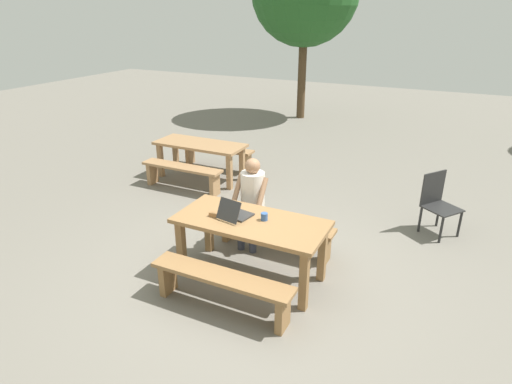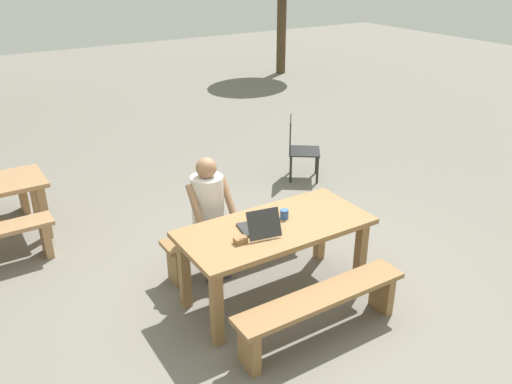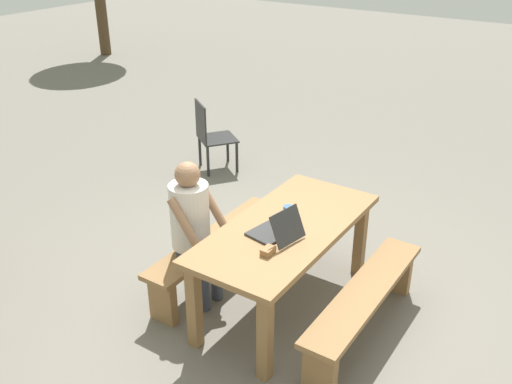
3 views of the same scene
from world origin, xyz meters
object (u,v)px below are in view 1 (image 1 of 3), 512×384
at_px(small_pouch, 214,214).
at_px(coffee_mug, 264,217).
at_px(picnic_table_front, 251,229).
at_px(laptop, 235,213).
at_px(plastic_chair, 438,202).
at_px(person_seated, 252,197).
at_px(picnic_table_mid, 200,149).

distance_m(small_pouch, coffee_mug, 0.60).
bearing_deg(picnic_table_front, small_pouch, -166.53).
distance_m(laptop, plastic_chair, 3.11).
relative_size(laptop, person_seated, 0.33).
bearing_deg(coffee_mug, person_seated, 127.76).
bearing_deg(small_pouch, plastic_chair, 44.90).
relative_size(picnic_table_front, picnic_table_mid, 1.03).
xyz_separation_m(coffee_mug, plastic_chair, (1.76, 2.16, -0.35)).
bearing_deg(picnic_table_mid, small_pouch, -54.40).
distance_m(laptop, person_seated, 0.73).
bearing_deg(picnic_table_front, coffee_mug, 25.09).
xyz_separation_m(small_pouch, picnic_table_mid, (-1.95, 2.69, -0.21)).
height_order(picnic_table_front, small_pouch, small_pouch).
bearing_deg(coffee_mug, plastic_chair, 50.78).
height_order(laptop, picnic_table_mid, laptop).
distance_m(laptop, small_pouch, 0.25).
height_order(laptop, coffee_mug, laptop).
distance_m(small_pouch, picnic_table_mid, 3.33).
distance_m(picnic_table_front, person_seated, 0.76).
relative_size(coffee_mug, picnic_table_mid, 0.05).
height_order(small_pouch, coffee_mug, coffee_mug).
bearing_deg(coffee_mug, picnic_table_front, -154.91).
relative_size(laptop, picnic_table_mid, 0.24).
distance_m(coffee_mug, picnic_table_mid, 3.57).
relative_size(small_pouch, coffee_mug, 1.24).
bearing_deg(picnic_table_front, plastic_chair, 49.45).
xyz_separation_m(small_pouch, plastic_chair, (2.34, 2.33, -0.33)).
relative_size(laptop, coffee_mug, 4.60).
xyz_separation_m(person_seated, plastic_chair, (2.24, 1.55, -0.27)).
distance_m(picnic_table_front, small_pouch, 0.47).
xyz_separation_m(picnic_table_front, person_seated, (-0.33, 0.68, 0.09)).
height_order(laptop, small_pouch, laptop).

